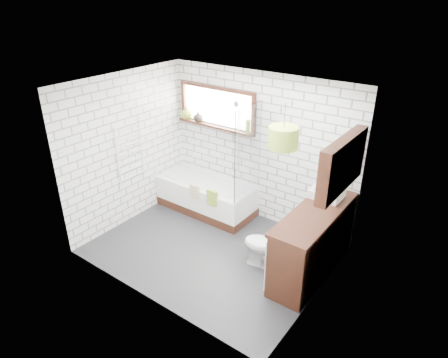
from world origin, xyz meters
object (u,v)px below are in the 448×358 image
Objects in this scene: vanity at (313,242)px; pendant at (283,138)px; bathtub at (207,196)px; toilet at (266,246)px; basin at (327,193)px.

pendant is (-0.29, -0.52, 1.61)m from vanity.
bathtub is at bearing 152.90° from pendant.
bathtub is 5.02× the size of pendant.
toilet is (1.67, -0.75, 0.05)m from bathtub.
vanity is 4.91× the size of pendant.
bathtub is 2.31m from basin.
pendant is (1.96, -1.00, 1.82)m from bathtub.
bathtub is 2.31m from vanity.
bathtub is 1.02× the size of vanity.
bathtub is 4.08× the size of basin.
pendant reaches higher than bathtub.
vanity reaches higher than bathtub.
pendant reaches higher than basin.
bathtub is at bearing -124.48° from toilet.
toilet is (-0.51, -0.72, -0.70)m from basin.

